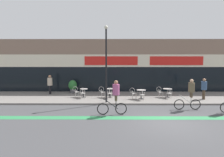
# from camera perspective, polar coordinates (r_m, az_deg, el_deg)

# --- Properties ---
(ground_plane) EXTENTS (120.00, 120.00, 0.00)m
(ground_plane) POSITION_cam_1_polar(r_m,az_deg,el_deg) (11.97, 14.71, -11.44)
(ground_plane) COLOR #424244
(sidewalk_slab) EXTENTS (40.00, 5.50, 0.12)m
(sidewalk_slab) POSITION_cam_1_polar(r_m,az_deg,el_deg) (18.87, 9.28, -4.87)
(sidewalk_slab) COLOR slate
(sidewalk_slab) RESTS_ON ground
(storefront_facade) EXTENTS (40.00, 4.06, 5.19)m
(storefront_facade) POSITION_cam_1_polar(r_m,az_deg,el_deg) (23.24, 7.60, 3.39)
(storefront_facade) COLOR #7F6656
(storefront_facade) RESTS_ON ground
(bike_lane_stripe) EXTENTS (36.00, 0.70, 0.01)m
(bike_lane_stripe) POSITION_cam_1_polar(r_m,az_deg,el_deg) (13.03, 13.47, -9.98)
(bike_lane_stripe) COLOR #2D844C
(bike_lane_stripe) RESTS_ON ground
(bistro_table_0) EXTENTS (0.65, 0.65, 0.71)m
(bistro_table_0) POSITION_cam_1_polar(r_m,az_deg,el_deg) (18.44, -7.39, -3.31)
(bistro_table_0) COLOR black
(bistro_table_0) RESTS_ON sidewalk_slab
(bistro_table_1) EXTENTS (0.70, 0.70, 0.74)m
(bistro_table_1) POSITION_cam_1_polar(r_m,az_deg,el_deg) (18.17, -0.55, -3.31)
(bistro_table_1) COLOR black
(bistro_table_1) RESTS_ON sidewalk_slab
(bistro_table_2) EXTENTS (0.75, 0.75, 0.74)m
(bistro_table_2) POSITION_cam_1_polar(r_m,az_deg,el_deg) (17.67, 7.63, -3.62)
(bistro_table_2) COLOR black
(bistro_table_2) RESTS_ON sidewalk_slab
(bistro_table_3) EXTENTS (0.75, 0.75, 0.73)m
(bistro_table_3) POSITION_cam_1_polar(r_m,az_deg,el_deg) (18.82, 14.29, -3.20)
(bistro_table_3) COLOR black
(bistro_table_3) RESTS_ON sidewalk_slab
(cafe_chair_0_near) EXTENTS (0.41, 0.58, 0.90)m
(cafe_chair_0_near) POSITION_cam_1_polar(r_m,az_deg,el_deg) (17.83, -7.66, -3.58)
(cafe_chair_0_near) COLOR #B7B2AD
(cafe_chair_0_near) RESTS_ON sidewalk_slab
(cafe_chair_0_side) EXTENTS (0.59, 0.43, 0.90)m
(cafe_chair_0_side) POSITION_cam_1_polar(r_m,az_deg,el_deg) (18.53, -9.31, -3.25)
(cafe_chair_0_side) COLOR #B7B2AD
(cafe_chair_0_side) RESTS_ON sidewalk_slab
(cafe_chair_1_near) EXTENTS (0.44, 0.60, 0.90)m
(cafe_chair_1_near) POSITION_cam_1_polar(r_m,az_deg,el_deg) (17.56, -0.62, -3.67)
(cafe_chair_1_near) COLOR #B7B2AD
(cafe_chair_1_near) RESTS_ON sidewalk_slab
(cafe_chair_1_side) EXTENTS (0.58, 0.40, 0.90)m
(cafe_chair_1_side) POSITION_cam_1_polar(r_m,az_deg,el_deg) (18.19, -2.53, -3.35)
(cafe_chair_1_side) COLOR #B7B2AD
(cafe_chair_1_side) RESTS_ON sidewalk_slab
(cafe_chair_2_near) EXTENTS (0.43, 0.59, 0.90)m
(cafe_chair_2_near) POSITION_cam_1_polar(r_m,az_deg,el_deg) (17.06, 7.87, -4.00)
(cafe_chair_2_near) COLOR #B7B2AD
(cafe_chair_2_near) RESTS_ON sidewalk_slab
(cafe_chair_2_side) EXTENTS (0.58, 0.41, 0.90)m
(cafe_chair_2_side) POSITION_cam_1_polar(r_m,az_deg,el_deg) (17.60, 5.60, -3.68)
(cafe_chair_2_side) COLOR #B7B2AD
(cafe_chair_2_side) RESTS_ON sidewalk_slab
(cafe_chair_3_near) EXTENTS (0.42, 0.59, 0.90)m
(cafe_chair_3_near) POSITION_cam_1_polar(r_m,az_deg,el_deg) (18.22, 14.77, -3.52)
(cafe_chair_3_near) COLOR #B7B2AD
(cafe_chair_3_near) RESTS_ON sidewalk_slab
(cafe_chair_3_side) EXTENTS (0.59, 0.42, 0.90)m
(cafe_chair_3_side) POSITION_cam_1_polar(r_m,az_deg,el_deg) (18.68, 12.43, -3.24)
(cafe_chair_3_side) COLOR #B7B2AD
(cafe_chair_3_side) RESTS_ON sidewalk_slab
(planter_pot) EXTENTS (0.79, 0.79, 1.20)m
(planter_pot) POSITION_cam_1_polar(r_m,az_deg,el_deg) (20.77, -10.23, -1.94)
(planter_pot) COLOR #4C4C51
(planter_pot) RESTS_ON sidewalk_slab
(lamp_post) EXTENTS (0.26, 0.26, 5.62)m
(lamp_post) POSITION_cam_1_polar(r_m,az_deg,el_deg) (16.00, -1.53, 5.14)
(lamp_post) COLOR black
(lamp_post) RESTS_ON sidewalk_slab
(cyclist_0) EXTENTS (1.81, 0.50, 2.09)m
(cyclist_0) POSITION_cam_1_polar(r_m,az_deg,el_deg) (13.15, 0.73, -4.45)
(cyclist_0) COLOR black
(cyclist_0) RESTS_ON ground
(cyclist_1) EXTENTS (1.77, 0.48, 2.03)m
(cyclist_1) POSITION_cam_1_polar(r_m,az_deg,el_deg) (15.27, 19.74, -3.50)
(cyclist_1) COLOR black
(cyclist_1) RESTS_ON ground
(pedestrian_near_end) EXTENTS (0.47, 0.47, 1.67)m
(pedestrian_near_end) POSITION_cam_1_polar(r_m,az_deg,el_deg) (18.78, 22.91, -2.04)
(pedestrian_near_end) COLOR #4C3D2D
(pedestrian_near_end) RESTS_ON sidewalk_slab
(pedestrian_far_end) EXTENTS (0.47, 0.47, 1.74)m
(pedestrian_far_end) POSITION_cam_1_polar(r_m,az_deg,el_deg) (20.59, -15.90, -1.07)
(pedestrian_far_end) COLOR black
(pedestrian_far_end) RESTS_ON sidewalk_slab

